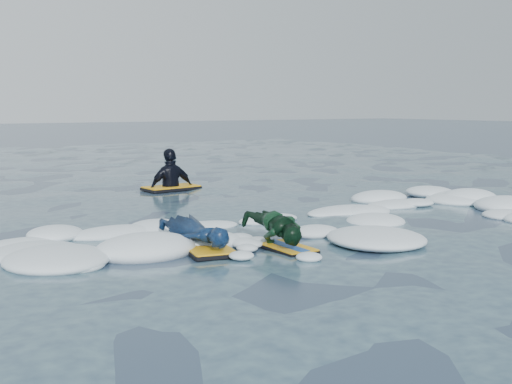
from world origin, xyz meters
TOP-DOWN VIEW (x-y plane):
  - ground at (0.00, 0.00)m, footprint 120.00×120.00m
  - foam_band at (0.00, 1.03)m, footprint 12.00×3.10m
  - prone_woman_unit at (-0.62, 0.41)m, footprint 0.69×1.45m
  - prone_child_unit at (0.21, -0.09)m, footprint 0.78×1.23m
  - waiting_rider_unit at (1.44, 5.50)m, footprint 1.19×0.73m

SIDE VIEW (x-z plane):
  - ground at x=0.00m, z-range 0.00..0.00m
  - foam_band at x=0.00m, z-range -0.15..0.15m
  - waiting_rider_unit at x=1.44m, z-range -0.85..0.85m
  - prone_woman_unit at x=-0.62m, z-range 0.00..0.36m
  - prone_child_unit at x=0.21m, z-range 0.00..0.45m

